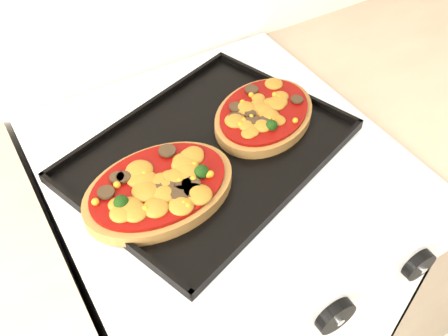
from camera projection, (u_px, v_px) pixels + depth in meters
stove at (221, 285)px, 1.22m from camera, size 0.60×0.60×0.91m
control_panel at (326, 305)px, 0.75m from camera, size 0.60×0.02×0.09m
knob_center at (335, 316)px, 0.74m from camera, size 0.06×0.02×0.06m
knob_right at (418, 265)px, 0.80m from camera, size 0.06×0.02×0.06m
baking_tray at (209, 150)px, 0.88m from camera, size 0.56×0.48×0.02m
pizza_left at (159, 187)px, 0.80m from camera, size 0.26×0.19×0.04m
pizza_right at (264, 113)px, 0.93m from camera, size 0.27×0.25×0.03m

